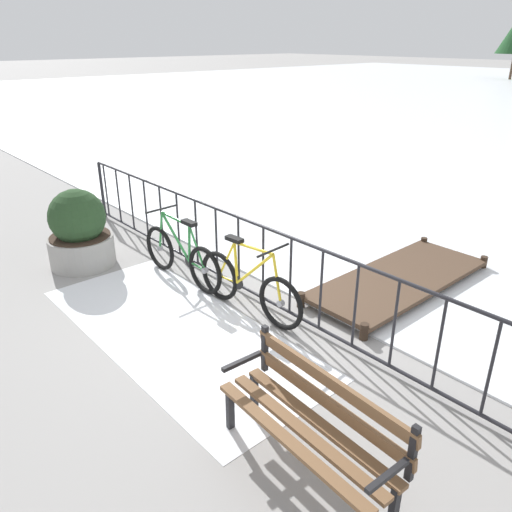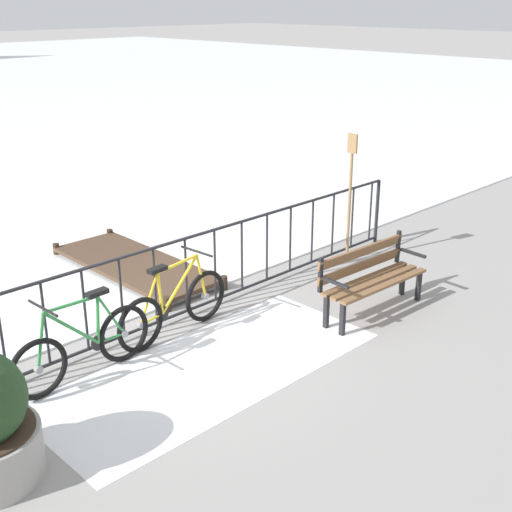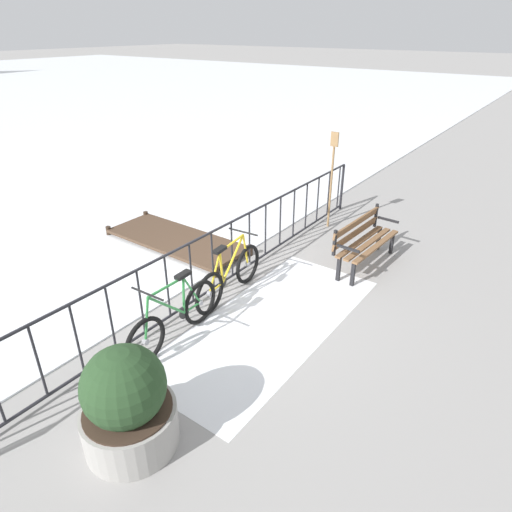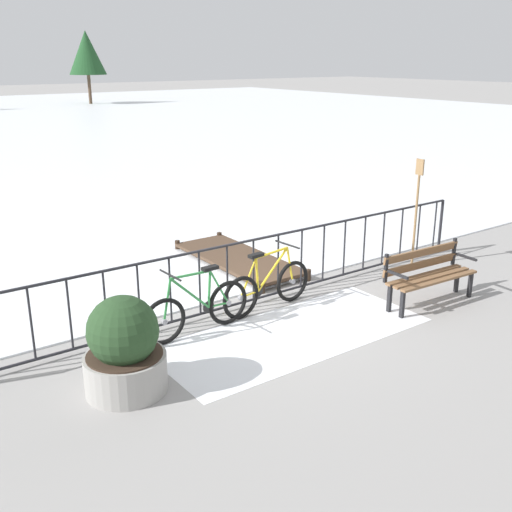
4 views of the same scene
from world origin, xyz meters
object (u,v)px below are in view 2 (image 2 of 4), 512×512
bicycle_near_railing (83,347)px  bicycle_second (174,307)px  oar_upright (350,190)px  park_bench (370,274)px

bicycle_near_railing → bicycle_second: (1.29, 0.11, 0.00)m
bicycle_second → oar_upright: size_ratio=0.86×
bicycle_near_railing → oar_upright: 4.74m
bicycle_near_railing → bicycle_second: size_ratio=1.00×
park_bench → oar_upright: (1.19, 1.28, 0.63)m
bicycle_second → oar_upright: oar_upright is taller
bicycle_second → park_bench: bearing=-29.2°
park_bench → oar_upright: 1.85m
bicycle_near_railing → park_bench: (3.49, -1.12, 0.14)m
bicycle_second → oar_upright: 3.47m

